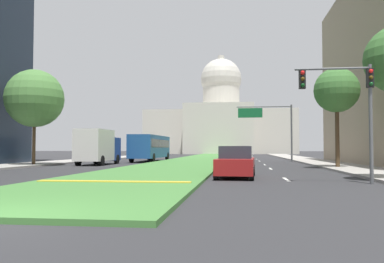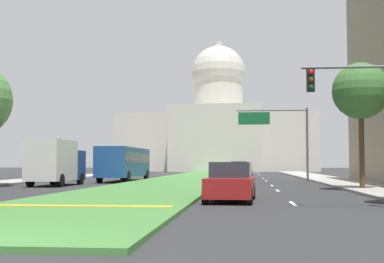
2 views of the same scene
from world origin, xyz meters
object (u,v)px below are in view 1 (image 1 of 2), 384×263
object	(u,v)px
sedan_lead_stopped	(236,163)
overhead_guide_sign	(270,121)
traffic_light_near_right	(350,97)
street_tree_left_mid	(35,99)
street_tree_right_mid	(337,91)
sedan_far_horizon	(239,151)
city_bus	(150,146)
capitol_building	(221,125)
sedan_midblock	(240,155)
box_truck_delivery	(98,147)
sedan_distant	(237,153)

from	to	relation	value
sedan_lead_stopped	overhead_guide_sign	bearing A→B (deg)	81.76
traffic_light_near_right	street_tree_left_mid	distance (m)	26.56
street_tree_right_mid	sedan_far_horizon	xyz separation A→B (m)	(-7.47, 46.14, -4.99)
street_tree_left_mid	city_bus	distance (m)	15.21
capitol_building	sedan_midblock	world-z (taller)	capitol_building
sedan_midblock	city_bus	world-z (taller)	city_bus
street_tree_left_mid	sedan_midblock	bearing A→B (deg)	35.42
sedan_midblock	sedan_far_horizon	size ratio (longest dim) A/B	1.01
box_truck_delivery	street_tree_left_mid	bearing A→B (deg)	-146.46
overhead_guide_sign	sedan_midblock	bearing A→B (deg)	-154.65
sedan_distant	city_bus	xyz separation A→B (m)	(-9.83, -15.05, 0.93)
sedan_midblock	sedan_distant	xyz separation A→B (m)	(-0.39, 15.31, 0.06)
street_tree_left_mid	city_bus	world-z (taller)	street_tree_left_mid
capitol_building	street_tree_left_mid	size ratio (longest dim) A/B	4.70
street_tree_left_mid	sedan_far_horizon	bearing A→B (deg)	68.84
sedan_far_horizon	city_bus	size ratio (longest dim) A/B	0.41
overhead_guide_sign	sedan_distant	world-z (taller)	overhead_guide_sign
box_truck_delivery	city_bus	bearing A→B (deg)	74.28
capitol_building	city_bus	distance (m)	65.84
street_tree_right_mid	box_truck_delivery	world-z (taller)	street_tree_right_mid
overhead_guide_sign	box_truck_delivery	bearing A→B (deg)	-146.02
traffic_light_near_right	city_bus	world-z (taller)	traffic_light_near_right
street_tree_left_mid	box_truck_delivery	xyz separation A→B (m)	(4.57, 3.03, -4.13)
box_truck_delivery	city_bus	xyz separation A→B (m)	(2.73, 9.68, 0.09)
street_tree_right_mid	city_bus	bearing A→B (deg)	141.01
sedan_far_horizon	street_tree_right_mid	bearing A→B (deg)	-80.80
sedan_far_horizon	overhead_guide_sign	bearing A→B (deg)	-83.10
traffic_light_near_right	street_tree_right_mid	distance (m)	13.15
sedan_midblock	sedan_distant	size ratio (longest dim) A/B	1.05
street_tree_left_mid	capitol_building	bearing A→B (deg)	81.03
street_tree_right_mid	sedan_distant	bearing A→B (deg)	104.69
overhead_guide_sign	sedan_lead_stopped	world-z (taller)	overhead_guide_sign
sedan_lead_stopped	city_bus	distance (m)	25.97
capitol_building	sedan_midblock	xyz separation A→B (m)	(5.19, -65.62, -7.09)
sedan_lead_stopped	sedan_distant	distance (m)	38.99
overhead_guide_sign	street_tree_left_mid	xyz separation A→B (m)	(-21.01, -14.11, 1.13)
sedan_distant	city_bus	world-z (taller)	city_bus
street_tree_right_mid	sedan_distant	distance (m)	30.60
street_tree_left_mid	street_tree_right_mid	bearing A→B (deg)	-3.32
capitol_building	traffic_light_near_right	xyz separation A→B (m)	(10.04, -92.27, -4.07)
overhead_guide_sign	sedan_midblock	world-z (taller)	overhead_guide_sign
sedan_distant	sedan_lead_stopped	bearing A→B (deg)	-89.68
sedan_distant	city_bus	bearing A→B (deg)	-123.13
sedan_far_horizon	box_truck_delivery	xyz separation A→B (m)	(-12.73, -41.67, 0.82)
sedan_distant	city_bus	distance (m)	18.00
traffic_light_near_right	overhead_guide_sign	bearing A→B (deg)	92.74
overhead_guide_sign	box_truck_delivery	distance (m)	20.04
traffic_light_near_right	sedan_distant	xyz separation A→B (m)	(-5.24, 41.96, -2.96)
street_tree_right_mid	city_bus	size ratio (longest dim) A/B	0.69
sedan_distant	sedan_far_horizon	xyz separation A→B (m)	(0.18, 16.94, 0.02)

